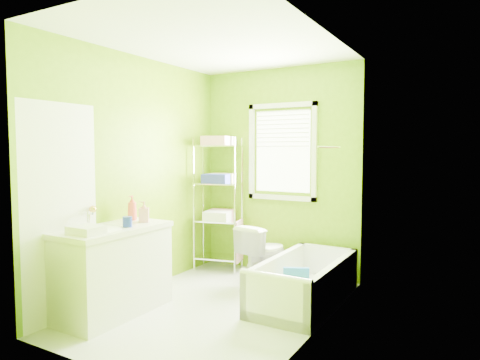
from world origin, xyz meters
The scene contains 9 objects.
ground centered at (0.00, 0.00, 0.00)m, with size 2.90×2.90×0.00m, color silver.
room_envelope centered at (0.00, 0.00, 1.55)m, with size 2.14×2.94×2.62m.
window centered at (0.05, 1.42, 1.61)m, with size 0.92×0.05×1.22m.
door centered at (-1.04, -1.00, 1.00)m, with size 0.09×0.80×2.00m.
right_wall_decor centered at (1.04, -0.02, 1.32)m, with size 0.04×1.48×1.17m.
bathtub centered at (0.70, 0.54, 0.15)m, with size 0.69×1.48×0.48m.
toilet centered at (0.01, 0.99, 0.35)m, with size 0.39×0.68×0.69m, color white.
vanity centered at (-0.78, -0.64, 0.45)m, with size 0.57×1.12×1.10m.
wire_shelf_unit centered at (-0.72, 1.18, 1.07)m, with size 0.65×0.53×1.75m.
Camera 1 is at (2.29, -3.51, 1.57)m, focal length 32.00 mm.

